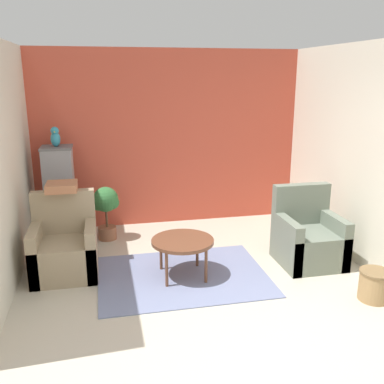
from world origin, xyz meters
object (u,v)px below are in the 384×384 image
object	(u,v)px
armchair_right	(308,239)
parrot	(55,137)
wicker_basket	(375,284)
coffee_table	(183,243)
birdcage	(60,195)
potted_plant	(106,206)
armchair_left	(65,249)

from	to	relation	value
armchair_right	parrot	distance (m)	3.68
armchair_right	wicker_basket	size ratio (longest dim) A/B	2.86
coffee_table	birdcage	xyz separation A→B (m)	(-1.49, 1.57, 0.24)
coffee_table	potted_plant	bearing A→B (deg)	121.03
coffee_table	wicker_basket	size ratio (longest dim) A/B	2.16
birdcage	parrot	world-z (taller)	parrot
armchair_left	wicker_basket	bearing A→B (deg)	-22.41
potted_plant	wicker_basket	distance (m)	3.68
armchair_left	birdcage	xyz separation A→B (m)	(-0.12, 1.19, 0.36)
armchair_right	wicker_basket	bearing A→B (deg)	-75.77
parrot	potted_plant	size ratio (longest dim) A/B	0.36
armchair_left	parrot	xyz separation A→B (m)	(-0.12, 1.19, 1.19)
armchair_right	parrot	bearing A→B (deg)	154.34
birdcage	parrot	distance (m)	0.83
armchair_right	birdcage	bearing A→B (deg)	154.38
coffee_table	armchair_right	bearing A→B (deg)	2.31
armchair_left	wicker_basket	world-z (taller)	armchair_left
coffee_table	armchair_left	world-z (taller)	armchair_left
wicker_basket	potted_plant	bearing A→B (deg)	139.06
coffee_table	parrot	xyz separation A→B (m)	(-1.49, 1.57, 1.07)
coffee_table	birdcage	distance (m)	2.18
birdcage	wicker_basket	distance (m)	4.27
birdcage	wicker_basket	world-z (taller)	birdcage
armchair_right	coffee_table	bearing A→B (deg)	-177.69
parrot	armchair_left	bearing A→B (deg)	-84.38
armchair_left	birdcage	bearing A→B (deg)	95.63
parrot	wicker_basket	size ratio (longest dim) A/B	0.83
parrot	wicker_basket	bearing A→B (deg)	-36.80
coffee_table	parrot	bearing A→B (deg)	133.49
coffee_table	birdcage	bearing A→B (deg)	133.53
parrot	coffee_table	bearing A→B (deg)	-46.51
birdcage	potted_plant	world-z (taller)	birdcage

